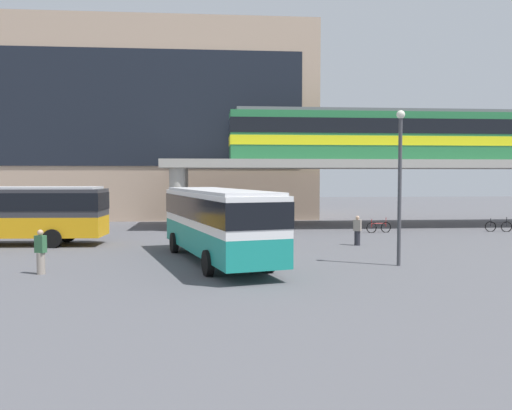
# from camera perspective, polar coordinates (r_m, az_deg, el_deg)

# --- Properties ---
(ground_plane) EXTENTS (120.00, 120.00, 0.00)m
(ground_plane) POSITION_cam_1_polar(r_m,az_deg,el_deg) (35.42, -3.61, -3.10)
(ground_plane) COLOR #515156
(station_building) EXTENTS (31.70, 14.41, 17.18)m
(station_building) POSITION_cam_1_polar(r_m,az_deg,el_deg) (53.27, -11.99, 8.18)
(station_building) COLOR tan
(station_building) RESTS_ON ground_plane
(elevated_platform) EXTENTS (33.88, 7.13, 4.98)m
(elevated_platform) POSITION_cam_1_polar(r_m,az_deg,el_deg) (42.49, 13.65, 3.75)
(elevated_platform) COLOR #ADA89E
(elevated_platform) RESTS_ON ground_plane
(train) EXTENTS (23.12, 2.96, 3.84)m
(train) POSITION_cam_1_polar(r_m,az_deg,el_deg) (42.45, 13.09, 7.25)
(train) COLOR #26723F
(train) RESTS_ON elevated_platform
(bus_main) EXTENTS (5.26, 11.32, 3.22)m
(bus_main) POSITION_cam_1_polar(r_m,az_deg,el_deg) (23.86, -4.10, -1.31)
(bus_main) COLOR teal
(bus_main) RESTS_ON ground_plane
(bus_secondary) EXTENTS (11.16, 3.16, 3.22)m
(bus_secondary) POSITION_cam_1_polar(r_m,az_deg,el_deg) (32.70, -25.20, -0.40)
(bus_secondary) COLOR orange
(bus_secondary) RESTS_ON ground_plane
(bicycle_brown) EXTENTS (1.73, 0.58, 1.04)m
(bicycle_brown) POSITION_cam_1_polar(r_m,az_deg,el_deg) (33.15, 0.50, -2.89)
(bicycle_brown) COLOR black
(bicycle_brown) RESTS_ON ground_plane
(bicycle_red) EXTENTS (1.78, 0.32, 1.04)m
(bicycle_red) POSITION_cam_1_polar(r_m,az_deg,el_deg) (37.21, 12.84, -2.31)
(bicycle_red) COLOR black
(bicycle_red) RESTS_ON ground_plane
(bicycle_silver) EXTENTS (1.79, 0.24, 1.04)m
(bicycle_silver) POSITION_cam_1_polar(r_m,az_deg,el_deg) (35.42, -1.28, -2.50)
(bicycle_silver) COLOR black
(bicycle_silver) RESTS_ON ground_plane
(bicycle_black) EXTENTS (1.76, 0.42, 1.04)m
(bicycle_black) POSITION_cam_1_polar(r_m,az_deg,el_deg) (40.46, 24.25, -2.08)
(bicycle_black) COLOR black
(bicycle_black) RESTS_ON ground_plane
(pedestrian_near_building) EXTENTS (0.48, 0.43, 1.63)m
(pedestrian_near_building) POSITION_cam_1_polar(r_m,az_deg,el_deg) (30.15, 10.66, -2.77)
(pedestrian_near_building) COLOR #26262D
(pedestrian_near_building) RESTS_ON ground_plane
(pedestrian_waiting_near_stop) EXTENTS (0.43, 0.48, 1.63)m
(pedestrian_waiting_near_stop) POSITION_cam_1_polar(r_m,az_deg,el_deg) (35.61, 2.04, -1.83)
(pedestrian_waiting_near_stop) COLOR #33663F
(pedestrian_waiting_near_stop) RESTS_ON ground_plane
(pedestrian_at_kerb) EXTENTS (0.47, 0.41, 1.74)m
(pedestrian_at_kerb) POSITION_cam_1_polar(r_m,az_deg,el_deg) (22.61, -21.80, -4.75)
(pedestrian_at_kerb) COLOR gray
(pedestrian_at_kerb) RESTS_ON ground_plane
(lamp_post) EXTENTS (0.36, 0.36, 6.57)m
(lamp_post) POSITION_cam_1_polar(r_m,az_deg,el_deg) (23.58, 14.96, 3.09)
(lamp_post) COLOR #3F3F44
(lamp_post) RESTS_ON ground_plane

